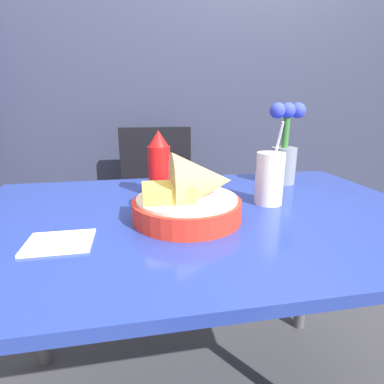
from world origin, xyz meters
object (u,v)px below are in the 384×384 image
food_basket (191,197)px  ketchup_bottle (159,165)px  drink_cup (269,180)px  flower_vase (284,148)px  chair_far_window (158,195)px

food_basket → ketchup_bottle: ketchup_bottle is taller
drink_cup → flower_vase: 0.27m
food_basket → ketchup_bottle: (-0.06, 0.22, 0.04)m
chair_far_window → food_basket: food_basket is taller
drink_cup → flower_vase: flower_vase is taller
ketchup_bottle → chair_far_window: bearing=86.8°
food_basket → drink_cup: drink_cup is taller
food_basket → ketchup_bottle: bearing=105.7°
chair_far_window → ketchup_bottle: (-0.04, -0.70, 0.31)m
flower_vase → chair_far_window: bearing=123.3°
chair_far_window → food_basket: 0.96m
drink_cup → food_basket: bearing=-161.7°
drink_cup → flower_vase: bearing=54.9°
flower_vase → drink_cup: bearing=-125.1°
chair_far_window → drink_cup: (0.26, -0.84, 0.28)m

